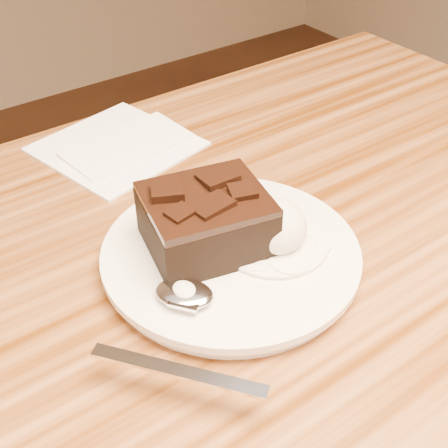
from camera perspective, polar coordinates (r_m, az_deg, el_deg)
plate at (r=0.54m, az=0.63°, el=-3.08°), size 0.23×0.23×0.02m
brownie at (r=0.53m, az=-1.66°, el=0.01°), size 0.12×0.11×0.05m
ice_cream_scoop at (r=0.53m, az=4.69°, el=-0.17°), size 0.06×0.06×0.05m
melt_puddle at (r=0.54m, az=4.59°, el=-1.65°), size 0.10×0.10×0.00m
spoon at (r=0.49m, az=-3.68°, el=-6.57°), size 0.14×0.17×0.01m
napkin at (r=0.72m, az=-9.91°, el=7.19°), size 0.18×0.18×0.01m
crumb_a at (r=0.52m, az=-1.25°, el=-3.33°), size 0.01×0.01×0.00m
crumb_b at (r=0.52m, az=8.00°, el=-3.77°), size 0.01×0.01×0.00m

